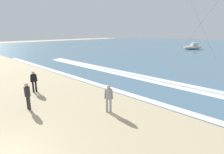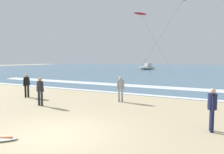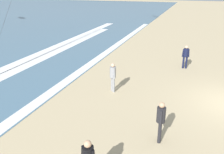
{
  "view_description": "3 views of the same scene",
  "coord_description": "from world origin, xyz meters",
  "px_view_note": "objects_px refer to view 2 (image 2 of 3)",
  "views": [
    {
      "loc": [
        6.44,
        -0.43,
        4.51
      ],
      "look_at": [
        -0.75,
        6.75,
        1.9
      ],
      "focal_mm": 29.16,
      "sensor_mm": 36.0,
      "label": 1
    },
    {
      "loc": [
        5.05,
        -5.67,
        2.65
      ],
      "look_at": [
        -2.07,
        8.19,
        1.33
      ],
      "focal_mm": 34.28,
      "sensor_mm": 36.0,
      "label": 2
    },
    {
      "loc": [
        -11.64,
        2.33,
        5.44
      ],
      "look_at": [
        -0.64,
        6.17,
        0.91
      ],
      "focal_mm": 38.41,
      "sensor_mm": 36.0,
      "label": 3
    }
  ],
  "objects_px": {
    "surfer_left_near": "(27,83)",
    "surfer_background_far": "(212,106)",
    "kite_red_low_near": "(141,14)",
    "surfer_right_near": "(40,89)",
    "surfer_mid_group": "(121,86)",
    "offshore_boat": "(147,67)"
  },
  "relations": [
    {
      "from": "surfer_left_near",
      "to": "kite_red_low_near",
      "type": "height_order",
      "value": "kite_red_low_near"
    },
    {
      "from": "surfer_right_near",
      "to": "surfer_mid_group",
      "type": "distance_m",
      "value": 4.72
    },
    {
      "from": "surfer_background_far",
      "to": "offshore_boat",
      "type": "relative_size",
      "value": 0.3
    },
    {
      "from": "surfer_background_far",
      "to": "surfer_right_near",
      "type": "bearing_deg",
      "value": 177.68
    },
    {
      "from": "surfer_right_near",
      "to": "kite_red_low_near",
      "type": "xyz_separation_m",
      "value": [
        -5.88,
        32.94,
        10.73
      ]
    },
    {
      "from": "surfer_right_near",
      "to": "surfer_background_far",
      "type": "xyz_separation_m",
      "value": [
        8.84,
        -0.36,
        0.0
      ]
    },
    {
      "from": "surfer_left_near",
      "to": "surfer_mid_group",
      "type": "bearing_deg",
      "value": 13.28
    },
    {
      "from": "surfer_mid_group",
      "to": "surfer_right_near",
      "type": "bearing_deg",
      "value": -139.61
    },
    {
      "from": "surfer_left_near",
      "to": "kite_red_low_near",
      "type": "xyz_separation_m",
      "value": [
        -3.03,
        31.4,
        10.73
      ]
    },
    {
      "from": "surfer_background_far",
      "to": "kite_red_low_near",
      "type": "distance_m",
      "value": 37.95
    },
    {
      "from": "surfer_background_far",
      "to": "kite_red_low_near",
      "type": "bearing_deg",
      "value": 113.85
    },
    {
      "from": "surfer_background_far",
      "to": "surfer_mid_group",
      "type": "xyz_separation_m",
      "value": [
        -5.25,
        3.42,
        0.0
      ]
    },
    {
      "from": "surfer_mid_group",
      "to": "kite_red_low_near",
      "type": "bearing_deg",
      "value": 107.59
    },
    {
      "from": "surfer_background_far",
      "to": "kite_red_low_near",
      "type": "relative_size",
      "value": 0.13
    },
    {
      "from": "surfer_right_near",
      "to": "surfer_background_far",
      "type": "height_order",
      "value": "same"
    },
    {
      "from": "surfer_background_far",
      "to": "surfer_mid_group",
      "type": "distance_m",
      "value": 6.26
    },
    {
      "from": "surfer_right_near",
      "to": "surfer_left_near",
      "type": "bearing_deg",
      "value": 151.62
    },
    {
      "from": "surfer_left_near",
      "to": "surfer_background_far",
      "type": "distance_m",
      "value": 11.85
    },
    {
      "from": "surfer_left_near",
      "to": "kite_red_low_near",
      "type": "bearing_deg",
      "value": 95.51
    },
    {
      "from": "offshore_boat",
      "to": "surfer_left_near",
      "type": "bearing_deg",
      "value": -83.68
    },
    {
      "from": "surfer_right_near",
      "to": "kite_red_low_near",
      "type": "relative_size",
      "value": 0.13
    },
    {
      "from": "surfer_right_near",
      "to": "surfer_mid_group",
      "type": "xyz_separation_m",
      "value": [
        3.6,
        3.06,
        0.0
      ]
    }
  ]
}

